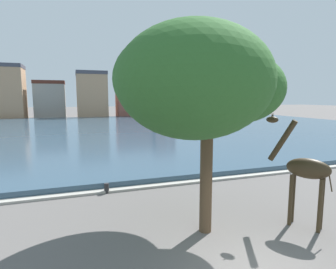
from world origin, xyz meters
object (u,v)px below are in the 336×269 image
at_px(sailboat_white, 168,120).
at_px(mooring_bollard, 107,188).
at_px(shade_tree, 195,81).
at_px(giraffe_statue, 304,170).
at_px(sailboat_orange, 176,116).

bearing_deg(sailboat_white, mooring_bollard, -113.53).
bearing_deg(shade_tree, sailboat_white, 72.08).
height_order(sailboat_white, mooring_bollard, sailboat_white).
bearing_deg(mooring_bollard, giraffe_statue, -42.92).
relative_size(giraffe_statue, sailboat_white, 0.51).
distance_m(sailboat_white, mooring_bollard, 40.00).
relative_size(sailboat_white, shade_tree, 1.15).
distance_m(giraffe_statue, sailboat_white, 43.74).
distance_m(sailboat_white, sailboat_orange, 9.15).
height_order(sailboat_orange, mooring_bollard, sailboat_orange).
relative_size(sailboat_orange, mooring_bollard, 19.05).
xyz_separation_m(giraffe_statue, sailboat_white, (9.54, 42.65, -1.67)).
height_order(sailboat_orange, shade_tree, shade_tree).
bearing_deg(giraffe_statue, shade_tree, 165.53).
xyz_separation_m(sailboat_orange, shade_tree, (-18.02, -49.58, 4.73)).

